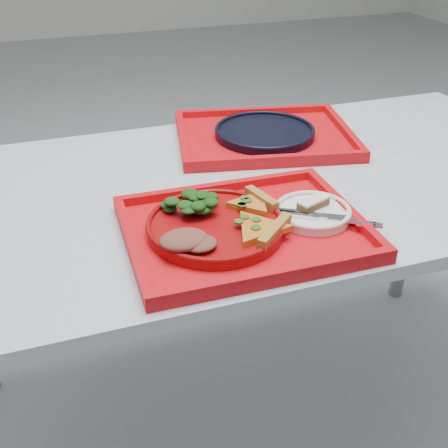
{
  "coord_description": "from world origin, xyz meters",
  "views": [
    {
      "loc": [
        -0.44,
        -1.06,
        1.33
      ],
      "look_at": [
        -0.15,
        -0.21,
        0.78
      ],
      "focal_mm": 45.0,
      "sensor_mm": 36.0,
      "label": 1
    }
  ],
  "objects": [
    {
      "name": "ground",
      "position": [
        0.0,
        0.0,
        0.0
      ],
      "size": [
        10.0,
        10.0,
        0.0
      ],
      "primitive_type": "plane",
      "color": "gray",
      "rests_on": "ground"
    },
    {
      "name": "table",
      "position": [
        0.0,
        0.0,
        0.68
      ],
      "size": [
        1.6,
        0.8,
        0.75
      ],
      "color": "#A2ABB6",
      "rests_on": "ground"
    },
    {
      "name": "tray_main",
      "position": [
        -0.11,
        -0.21,
        0.76
      ],
      "size": [
        0.46,
        0.36,
        0.01
      ],
      "primitive_type": "cube",
      "rotation": [
        0.0,
        0.0,
        -0.02
      ],
      "color": "red",
      "rests_on": "table"
    },
    {
      "name": "tray_far",
      "position": [
        0.11,
        0.21,
        0.76
      ],
      "size": [
        0.51,
        0.43,
        0.01
      ],
      "primitive_type": "cube",
      "rotation": [
        0.0,
        0.0,
        -0.2
      ],
      "color": "red",
      "rests_on": "table"
    },
    {
      "name": "dinner_plate",
      "position": [
        -0.16,
        -0.2,
        0.77
      ],
      "size": [
        0.26,
        0.26,
        0.02
      ],
      "primitive_type": "cylinder",
      "color": "maroon",
      "rests_on": "tray_main"
    },
    {
      "name": "side_plate",
      "position": [
        0.04,
        -0.21,
        0.77
      ],
      "size": [
        0.15,
        0.15,
        0.01
      ],
      "primitive_type": "cylinder",
      "color": "white",
      "rests_on": "tray_main"
    },
    {
      "name": "navy_plate",
      "position": [
        0.11,
        0.21,
        0.77
      ],
      "size": [
        0.26,
        0.26,
        0.02
      ],
      "primitive_type": "cylinder",
      "color": "black",
      "rests_on": "tray_far"
    },
    {
      "name": "pizza_slice_a",
      "position": [
        -0.09,
        -0.25,
        0.79
      ],
      "size": [
        0.17,
        0.17,
        0.02
      ],
      "primitive_type": null,
      "rotation": [
        0.0,
        0.0,
        2.31
      ],
      "color": "orange",
      "rests_on": "dinner_plate"
    },
    {
      "name": "pizza_slice_b",
      "position": [
        -0.07,
        -0.16,
        0.79
      ],
      "size": [
        0.12,
        0.11,
        0.02
      ],
      "primitive_type": null,
      "rotation": [
        0.0,
        0.0,
        3.41
      ],
      "color": "orange",
      "rests_on": "dinner_plate"
    },
    {
      "name": "salad_heap",
      "position": [
        -0.19,
        -0.13,
        0.8
      ],
      "size": [
        0.1,
        0.09,
        0.05
      ],
      "primitive_type": "ellipsoid",
      "color": "black",
      "rests_on": "dinner_plate"
    },
    {
      "name": "meat_portion",
      "position": [
        -0.24,
        -0.26,
        0.79
      ],
      "size": [
        0.09,
        0.07,
        0.03
      ],
      "primitive_type": "ellipsoid",
      "color": "brown",
      "rests_on": "dinner_plate"
    },
    {
      "name": "dessert_bar",
      "position": [
        0.05,
        -0.2,
        0.79
      ],
      "size": [
        0.07,
        0.05,
        0.02
      ],
      "rotation": [
        0.0,
        0.0,
        0.36
      ],
      "color": "#522C1B",
      "rests_on": "side_plate"
    },
    {
      "name": "knife",
      "position": [
        0.04,
        -0.23,
        0.78
      ],
      "size": [
        0.17,
        0.11,
        0.01
      ],
      "primitive_type": "cube",
      "rotation": [
        0.0,
        0.0,
        -0.52
      ],
      "color": "silver",
      "rests_on": "side_plate"
    },
    {
      "name": "fork",
      "position": [
        0.05,
        -0.25,
        0.78
      ],
      "size": [
        0.17,
        0.12,
        0.01
      ],
      "primitive_type": "cube",
      "rotation": [
        0.0,
        0.0,
        -0.57
      ],
      "color": "silver",
      "rests_on": "side_plate"
    }
  ]
}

